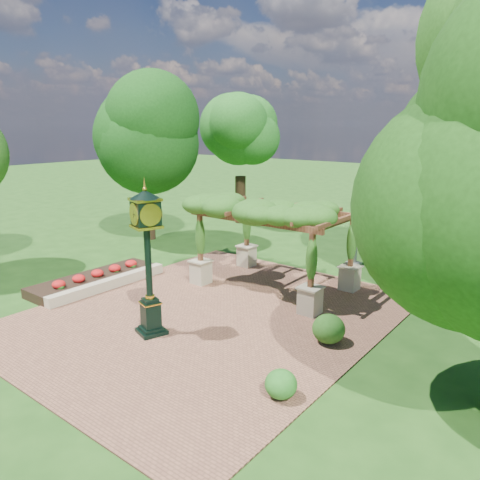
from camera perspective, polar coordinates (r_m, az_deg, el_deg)
The scene contains 13 objects.
ground at distance 14.56m, azimuth -6.18°, elevation -10.33°, with size 120.00×120.00×0.00m, color #1E4714.
brick_plaza at distance 15.22m, azimuth -3.53°, elevation -9.08°, with size 10.00×12.00×0.04m, color brown.
border_wall at distance 18.07m, azimuth -15.65°, elevation -5.19°, with size 0.35×5.00×0.40m, color #C6B793.
flower_bed at distance 18.78m, azimuth -17.29°, elevation -4.64°, with size 1.50×5.00×0.36m, color red.
pedestal_clock at distance 13.30m, azimuth -11.22°, elevation -1.14°, with size 1.07×1.07×4.28m.
pergola at distance 16.98m, azimuth 4.27°, elevation 3.38°, with size 5.56×3.52×3.48m.
sundial at distance 21.02m, azimuth 13.73°, elevation -1.80°, with size 0.64×0.64×0.91m.
shrub_front at distance 10.88m, azimuth 5.01°, elevation -17.10°, with size 0.73×0.73×0.66m, color #22631C.
shrub_mid at distance 13.41m, azimuth 10.76°, elevation -10.60°, with size 0.91×0.91×0.82m, color #265818.
shrub_back at distance 17.79m, azimuth 19.17°, elevation -5.26°, with size 0.68×0.68×0.61m, color #275E1B.
tree_west_near at distance 24.76m, azimuth -11.52°, elevation 11.96°, with size 4.56×4.56×7.59m.
tree_west_far at distance 28.54m, azimuth 0.06°, elevation 12.18°, with size 3.55×3.55×7.42m.
tree_north at distance 23.15m, azimuth 23.40°, elevation 8.64°, with size 3.19×3.19×6.25m.
Camera 1 is at (9.35, -9.43, 5.98)m, focal length 35.00 mm.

